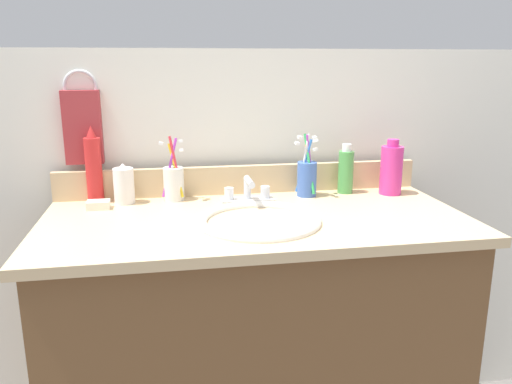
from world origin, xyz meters
The scene contains 15 objects.
vanity_cabinet centered at (0.00, 0.00, 0.41)m, with size 1.11×0.50×0.82m, color brown.
countertop centered at (0.00, 0.00, 0.84)m, with size 1.16×0.55×0.03m, color #D1B284.
backsplash centered at (0.00, 0.26, 0.89)m, with size 1.16×0.02×0.09m, color #D1B284.
back_wall centered at (0.00, 0.32, 0.65)m, with size 2.26×0.04×1.30m, color white.
towel_ring centered at (-0.48, 0.30, 1.19)m, with size 0.10×0.10×0.01m, color silver.
hand_towel centered at (-0.48, 0.28, 1.07)m, with size 0.11×0.04×0.22m, color #A53338.
sink_basin centered at (0.00, -0.05, 0.82)m, with size 0.33×0.33×0.11m.
faucet centered at (0.00, 0.14, 0.88)m, with size 0.16×0.10×0.08m.
bottle_lotion_white centered at (-0.36, 0.21, 0.90)m, with size 0.06×0.06×0.12m.
bottle_toner_green centered at (0.33, 0.21, 0.92)m, with size 0.05×0.05×0.16m.
bottle_soap_pink centered at (0.47, 0.17, 0.93)m, with size 0.07×0.07×0.18m.
bottle_spray_red centered at (-0.45, 0.24, 0.95)m, with size 0.05×0.05×0.23m.
cup_blue_plastic centered at (0.20, 0.19, 0.91)m, with size 0.07×0.08×0.20m.
cup_white_ceramic centered at (-0.22, 0.22, 0.90)m, with size 0.07×0.07×0.20m.
soap_bar centered at (-0.43, 0.16, 0.86)m, with size 0.06×0.04×0.02m, color white.
Camera 1 is at (-0.23, -1.31, 1.26)m, focal length 35.62 mm.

